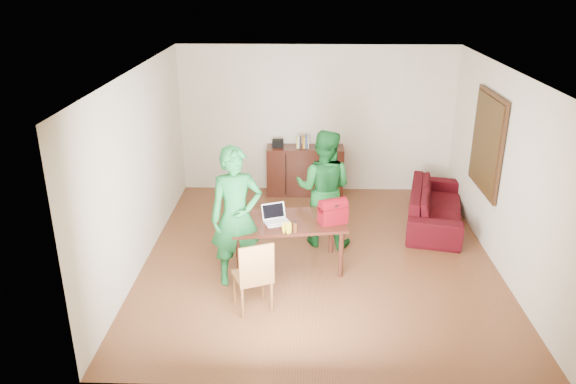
{
  "coord_description": "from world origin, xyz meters",
  "views": [
    {
      "loc": [
        -0.25,
        -7.28,
        3.93
      ],
      "look_at": [
        -0.45,
        -0.1,
        1.06
      ],
      "focal_mm": 35.0,
      "sensor_mm": 36.0,
      "label": 1
    }
  ],
  "objects_px": {
    "bottle": "(295,227)",
    "sofa": "(436,205)",
    "person_near": "(236,217)",
    "person_far": "(324,188)",
    "red_bag": "(333,213)",
    "table": "(288,226)",
    "laptop": "(277,220)",
    "chair": "(253,289)"
  },
  "relations": [
    {
      "from": "bottle",
      "to": "sofa",
      "type": "bearing_deg",
      "value": 40.12
    },
    {
      "from": "table",
      "to": "red_bag",
      "type": "relative_size",
      "value": 4.44
    },
    {
      "from": "person_far",
      "to": "sofa",
      "type": "xyz_separation_m",
      "value": [
        1.88,
        0.78,
        -0.59
      ]
    },
    {
      "from": "person_near",
      "to": "red_bag",
      "type": "distance_m",
      "value": 1.32
    },
    {
      "from": "bottle",
      "to": "laptop",
      "type": "bearing_deg",
      "value": 130.97
    },
    {
      "from": "table",
      "to": "red_bag",
      "type": "height_order",
      "value": "red_bag"
    },
    {
      "from": "chair",
      "to": "red_bag",
      "type": "relative_size",
      "value": 2.57
    },
    {
      "from": "person_near",
      "to": "person_far",
      "type": "xyz_separation_m",
      "value": [
        1.17,
        1.16,
        -0.05
      ]
    },
    {
      "from": "table",
      "to": "bottle",
      "type": "bearing_deg",
      "value": -81.91
    },
    {
      "from": "table",
      "to": "person_far",
      "type": "distance_m",
      "value": 0.96
    },
    {
      "from": "person_near",
      "to": "bottle",
      "type": "height_order",
      "value": "person_near"
    },
    {
      "from": "table",
      "to": "laptop",
      "type": "height_order",
      "value": "laptop"
    },
    {
      "from": "sofa",
      "to": "table",
      "type": "bearing_deg",
      "value": 135.98
    },
    {
      "from": "table",
      "to": "laptop",
      "type": "bearing_deg",
      "value": -156.88
    },
    {
      "from": "laptop",
      "to": "sofa",
      "type": "distance_m",
      "value": 3.05
    },
    {
      "from": "person_near",
      "to": "sofa",
      "type": "distance_m",
      "value": 3.67
    },
    {
      "from": "bottle",
      "to": "person_far",
      "type": "bearing_deg",
      "value": 70.57
    },
    {
      "from": "table",
      "to": "sofa",
      "type": "xyz_separation_m",
      "value": [
        2.4,
        1.55,
        -0.32
      ]
    },
    {
      "from": "chair",
      "to": "person_near",
      "type": "height_order",
      "value": "person_near"
    },
    {
      "from": "table",
      "to": "person_near",
      "type": "relative_size",
      "value": 0.87
    },
    {
      "from": "sofa",
      "to": "person_near",
      "type": "bearing_deg",
      "value": 135.49
    },
    {
      "from": "laptop",
      "to": "bottle",
      "type": "bearing_deg",
      "value": -71.02
    },
    {
      "from": "table",
      "to": "chair",
      "type": "height_order",
      "value": "chair"
    },
    {
      "from": "bottle",
      "to": "sofa",
      "type": "distance_m",
      "value": 3.03
    },
    {
      "from": "sofa",
      "to": "red_bag",
      "type": "bearing_deg",
      "value": 144.87
    },
    {
      "from": "bottle",
      "to": "sofa",
      "type": "height_order",
      "value": "bottle"
    },
    {
      "from": "person_far",
      "to": "bottle",
      "type": "xyz_separation_m",
      "value": [
        -0.4,
        -1.15,
        -0.1
      ]
    },
    {
      "from": "chair",
      "to": "person_near",
      "type": "relative_size",
      "value": 0.5
    },
    {
      "from": "chair",
      "to": "red_bag",
      "type": "distance_m",
      "value": 1.54
    },
    {
      "from": "red_bag",
      "to": "table",
      "type": "bearing_deg",
      "value": 152.99
    },
    {
      "from": "person_near",
      "to": "laptop",
      "type": "relative_size",
      "value": 4.83
    },
    {
      "from": "bottle",
      "to": "red_bag",
      "type": "relative_size",
      "value": 0.44
    },
    {
      "from": "sofa",
      "to": "person_far",
      "type": "bearing_deg",
      "value": 125.56
    },
    {
      "from": "table",
      "to": "chair",
      "type": "relative_size",
      "value": 1.73
    },
    {
      "from": "person_far",
      "to": "sofa",
      "type": "relative_size",
      "value": 0.85
    },
    {
      "from": "chair",
      "to": "bottle",
      "type": "bearing_deg",
      "value": 31.14
    },
    {
      "from": "laptop",
      "to": "bottle",
      "type": "relative_size",
      "value": 2.43
    },
    {
      "from": "person_far",
      "to": "laptop",
      "type": "distance_m",
      "value": 1.09
    },
    {
      "from": "chair",
      "to": "person_far",
      "type": "height_order",
      "value": "person_far"
    },
    {
      "from": "person_near",
      "to": "person_far",
      "type": "distance_m",
      "value": 1.65
    },
    {
      "from": "laptop",
      "to": "person_far",
      "type": "bearing_deg",
      "value": 30.65
    },
    {
      "from": "red_bag",
      "to": "sofa",
      "type": "height_order",
      "value": "red_bag"
    }
  ]
}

